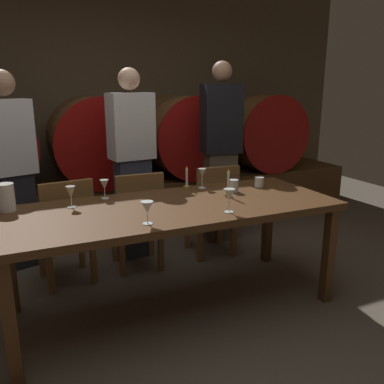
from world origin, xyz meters
The scene contains 23 objects.
ground_plane centered at (0.00, 0.00, 0.00)m, with size 9.19×9.19×0.00m, color brown.
back_wall centered at (0.00, 2.63, 1.41)m, with size 7.07×0.24×2.81m, color brown.
barrel_shelf centered at (0.00, 2.08, 0.27)m, with size 6.36×0.90×0.54m, color brown.
wine_barrel_center centered at (0.01, 2.08, 1.00)m, with size 0.95×0.93×0.95m.
wine_barrel_right centered at (1.06, 2.08, 1.00)m, with size 0.95×0.93×0.95m.
wine_barrel_far_right centered at (2.10, 2.08, 1.00)m, with size 0.95×0.93×0.95m.
dining_table centered at (0.17, 0.14, 0.70)m, with size 2.30×0.90×0.77m.
chair_left centered at (-0.48, 0.82, 0.49)m, with size 0.45×0.45×0.88m.
chair_center centered at (0.12, 0.84, 0.49)m, with size 0.42×0.42×0.88m.
chair_right centered at (0.85, 0.85, 0.49)m, with size 0.43×0.43×0.88m.
guest_left centered at (-0.83, 1.35, 0.88)m, with size 0.44×0.34×1.70m.
guest_center centered at (0.17, 1.16, 0.88)m, with size 0.40×0.28×1.73m.
guest_right centered at (1.11, 1.21, 0.93)m, with size 0.41×0.29×1.81m.
candle_left centered at (0.44, 0.52, 0.83)m, with size 0.05×0.05×0.19m.
candle_right centered at (0.62, 0.18, 0.84)m, with size 0.05×0.05×0.22m.
pitcher centered at (-0.87, 0.46, 0.87)m, with size 0.11×0.11×0.18m.
wine_glass_far_left centered at (-0.47, 0.37, 0.88)m, with size 0.06×0.06×0.15m.
wine_glass_left centered at (-0.22, 0.50, 0.87)m, with size 0.06×0.06×0.14m.
wine_glass_center centered at (-0.11, -0.16, 0.87)m, with size 0.08×0.08×0.14m.
wine_glass_right centered at (0.44, -0.16, 0.89)m, with size 0.07×0.07×0.16m.
wine_glass_far_right centered at (0.56, 0.49, 0.89)m, with size 0.06×0.06×0.16m.
cup_left centered at (0.73, 0.29, 0.82)m, with size 0.07×0.07×0.10m, color silver.
cup_right centered at (1.00, 0.34, 0.81)m, with size 0.07×0.07×0.08m, color white.
Camera 1 is at (-0.78, -2.30, 1.56)m, focal length 37.17 mm.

